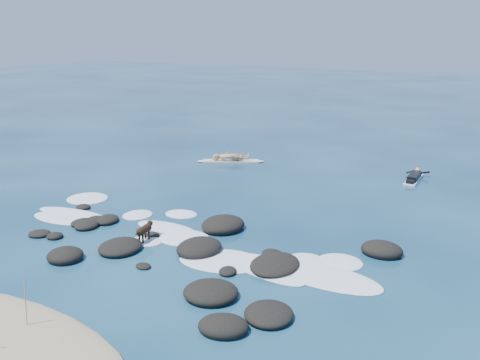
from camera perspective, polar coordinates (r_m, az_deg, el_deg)
The scene contains 6 objects.
ground at distance 18.84m, azimuth -6.41°, elevation -5.45°, with size 160.00×160.00×0.00m, color #0A2642.
reef_rocks at distance 16.63m, azimuth -4.09°, elevation -7.92°, with size 12.41×7.44×0.60m.
breaking_foam at distance 17.79m, azimuth -4.47°, elevation -6.67°, with size 14.14×4.74×0.12m.
standing_surfer_rig at distance 28.21m, azimuth -1.01°, elevation 3.48°, with size 3.27×2.00×2.02m.
paddling_surfer_rig at distance 26.22m, azimuth 18.09°, elevation 0.28°, with size 1.12×2.49×0.43m.
dog at distance 17.93m, azimuth -10.13°, elevation -5.22°, with size 0.34×1.05×0.67m.
Camera 1 is at (10.39, -14.19, 6.76)m, focal length 40.00 mm.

